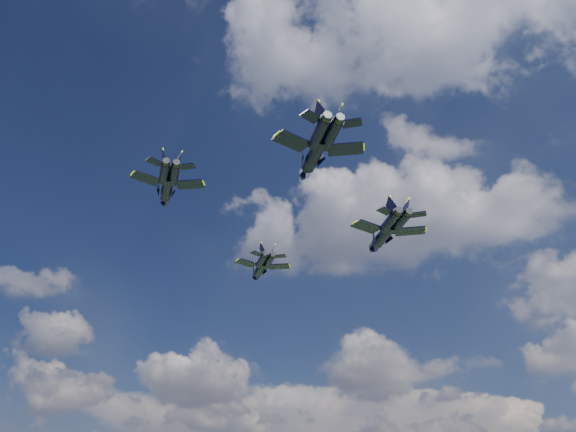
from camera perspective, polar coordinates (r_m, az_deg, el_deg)
The scene contains 4 objects.
jet_lead at distance 109.24m, azimuth -2.86°, elevation -5.39°, with size 11.04×13.19×3.33m.
jet_left at distance 91.31m, azimuth -12.21°, elevation 2.73°, with size 11.82×14.07×3.56m.
jet_right at distance 99.09m, azimuth 9.61°, elevation -1.98°, with size 13.10×16.72×4.14m.
jet_slot at distance 77.04m, azimuth 2.60°, elevation 6.14°, with size 12.74×15.63×3.92m.
Camera 1 is at (24.89, -78.04, 15.74)m, focal length 35.00 mm.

